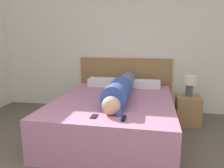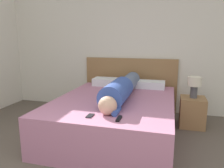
# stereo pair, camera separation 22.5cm
# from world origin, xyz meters

# --- Properties ---
(wall_back) EXTENTS (6.29, 0.06, 2.60)m
(wall_back) POSITION_xyz_m (0.00, 3.62, 1.30)
(wall_back) COLOR silver
(wall_back) RESTS_ON ground_plane
(bed) EXTENTS (1.67, 2.08, 0.54)m
(bed) POSITION_xyz_m (-0.01, 2.37, 0.27)
(bed) COLOR #B2708E
(bed) RESTS_ON ground_plane
(headboard) EXTENTS (1.79, 0.04, 1.03)m
(headboard) POSITION_xyz_m (-0.01, 3.55, 0.51)
(headboard) COLOR olive
(headboard) RESTS_ON ground_plane
(nightstand) EXTENTS (0.38, 0.39, 0.48)m
(nightstand) POSITION_xyz_m (1.12, 2.98, 0.24)
(nightstand) COLOR olive
(nightstand) RESTS_ON ground_plane
(table_lamp) EXTENTS (0.21, 0.21, 0.34)m
(table_lamp) POSITION_xyz_m (1.12, 2.98, 0.70)
(table_lamp) COLOR #4C4C51
(table_lamp) RESTS_ON nightstand
(person_lying) EXTENTS (0.31, 1.78, 0.31)m
(person_lying) POSITION_xyz_m (0.08, 2.42, 0.68)
(person_lying) COLOR tan
(person_lying) RESTS_ON bed
(pillow_near_headboard) EXTENTS (0.58, 0.29, 0.14)m
(pillow_near_headboard) POSITION_xyz_m (-0.35, 3.23, 0.61)
(pillow_near_headboard) COLOR white
(pillow_near_headboard) RESTS_ON bed
(pillow_second) EXTENTS (0.55, 0.29, 0.12)m
(pillow_second) POSITION_xyz_m (0.39, 3.23, 0.60)
(pillow_second) COLOR white
(pillow_second) RESTS_ON bed
(tv_remote) EXTENTS (0.04, 0.15, 0.02)m
(tv_remote) POSITION_xyz_m (0.24, 1.57, 0.55)
(tv_remote) COLOR black
(tv_remote) RESTS_ON bed
(cell_phone) EXTENTS (0.06, 0.13, 0.01)m
(cell_phone) POSITION_xyz_m (-0.10, 1.59, 0.55)
(cell_phone) COLOR black
(cell_phone) RESTS_ON bed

